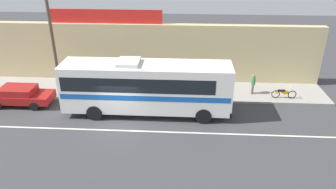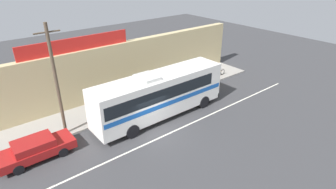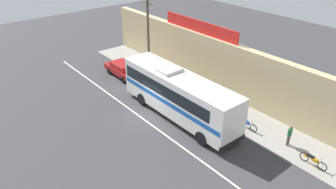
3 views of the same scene
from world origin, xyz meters
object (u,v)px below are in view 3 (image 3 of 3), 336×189
at_px(intercity_bus, 178,93).
at_px(motorcycle_purple, 313,160).
at_px(utility_pole, 148,38).
at_px(motorcycle_orange, 246,123).
at_px(parked_car, 123,69).
at_px(pedestrian_by_curb, 289,134).

height_order(intercity_bus, motorcycle_purple, intercity_bus).
distance_m(utility_pole, motorcycle_orange, 11.96).
bearing_deg(motorcycle_orange, motorcycle_purple, -1.18).
distance_m(motorcycle_orange, motorcycle_purple, 5.33).
relative_size(parked_car, motorcycle_purple, 2.49).
bearing_deg(utility_pole, intercity_bus, -17.99).
bearing_deg(motorcycle_orange, parked_car, -171.74).
bearing_deg(intercity_bus, motorcycle_purple, 14.56).
height_order(motorcycle_purple, pedestrian_by_curb, pedestrian_by_curb).
height_order(parked_car, motorcycle_purple, parked_car).
relative_size(motorcycle_purple, pedestrian_by_curb, 1.16).
relative_size(motorcycle_orange, pedestrian_by_curb, 1.25).
bearing_deg(pedestrian_by_curb, motorcycle_orange, -169.91).
bearing_deg(pedestrian_by_curb, motorcycle_purple, -17.25).
xyz_separation_m(utility_pole, motorcycle_purple, (16.71, 0.38, -3.64)).
bearing_deg(motorcycle_orange, pedestrian_by_curb, 10.09).
bearing_deg(motorcycle_purple, pedestrian_by_curb, 162.75).
bearing_deg(parked_car, motorcycle_orange, 8.26).
xyz_separation_m(utility_pole, motorcycle_orange, (11.38, 0.49, -3.64)).
bearing_deg(pedestrian_by_curb, utility_pole, -175.86).
distance_m(motorcycle_orange, pedestrian_by_curb, 3.25).
distance_m(parked_car, motorcycle_orange, 13.91).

